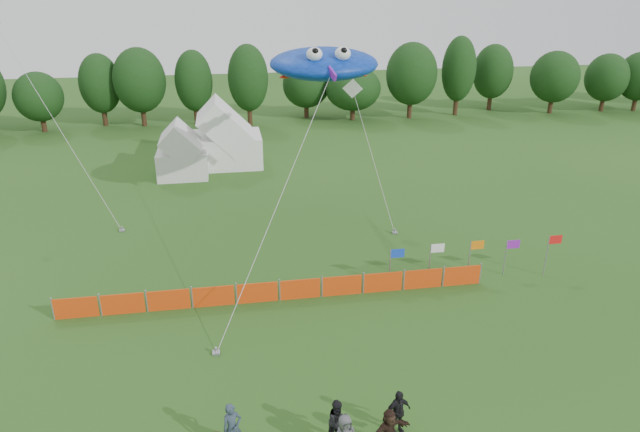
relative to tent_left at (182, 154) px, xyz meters
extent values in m
plane|color=#234C16|center=(6.88, -28.20, -1.68)|extent=(160.00, 160.00, 0.00)
cylinder|color=#382314|center=(-14.36, 16.30, -0.72)|extent=(0.50, 0.50, 1.91)
ellipsoid|color=black|center=(-14.36, 16.30, 1.77)|extent=(4.61, 4.61, 4.30)
cylinder|color=#382314|center=(-8.84, 18.01, -0.49)|extent=(0.50, 0.50, 2.38)
ellipsoid|color=black|center=(-8.84, 18.01, 2.62)|extent=(4.09, 4.09, 5.35)
cylinder|color=#382314|center=(-4.86, 17.19, -0.39)|extent=(0.50, 0.50, 2.57)
ellipsoid|color=black|center=(-4.86, 17.19, 2.97)|extent=(5.20, 5.20, 5.79)
cylinder|color=#382314|center=(0.44, 17.12, -0.45)|extent=(0.50, 0.50, 2.46)
ellipsoid|color=black|center=(0.44, 17.12, 2.77)|extent=(3.78, 3.78, 5.55)
cylinder|color=#382314|center=(5.90, 15.72, -0.35)|extent=(0.50, 0.50, 2.66)
ellipsoid|color=black|center=(5.90, 15.72, 3.13)|extent=(4.05, 4.05, 5.99)
cylinder|color=#382314|center=(12.16, 18.33, -0.69)|extent=(0.50, 0.50, 1.98)
ellipsoid|color=black|center=(12.16, 18.33, 1.90)|extent=(5.06, 5.06, 4.46)
cylinder|color=#382314|center=(16.87, 16.36, -0.75)|extent=(0.50, 0.50, 1.86)
ellipsoid|color=black|center=(16.87, 16.36, 1.68)|extent=(5.86, 5.86, 4.18)
cylinder|color=#382314|center=(23.16, 16.18, -0.37)|extent=(0.50, 0.50, 2.62)
ellipsoid|color=black|center=(23.16, 16.18, 3.05)|extent=(5.41, 5.41, 5.89)
cylinder|color=#382314|center=(28.66, 16.79, -0.29)|extent=(0.50, 0.50, 2.78)
ellipsoid|color=black|center=(28.66, 16.79, 3.34)|extent=(3.67, 3.67, 6.26)
cylinder|color=#382314|center=(33.55, 18.68, -0.47)|extent=(0.50, 0.50, 2.42)
ellipsoid|color=black|center=(33.55, 18.68, 2.69)|extent=(4.46, 4.46, 5.44)
cylinder|color=#382314|center=(39.58, 15.93, -0.56)|extent=(0.50, 0.50, 2.24)
ellipsoid|color=black|center=(39.58, 15.93, 2.36)|extent=(5.26, 5.26, 5.03)
cylinder|color=#382314|center=(45.97, 15.95, -0.63)|extent=(0.50, 0.50, 2.10)
ellipsoid|color=black|center=(45.97, 15.95, 2.12)|extent=(4.74, 4.74, 4.73)
cylinder|color=#382314|center=(49.73, 15.49, -0.60)|extent=(0.50, 0.50, 2.16)
ellipsoid|color=black|center=(49.73, 15.49, 2.23)|extent=(4.88, 4.88, 4.87)
cube|color=silver|center=(0.00, 0.00, -0.66)|extent=(3.69, 3.69, 2.03)
cube|color=white|center=(3.31, 2.35, -0.45)|extent=(5.60, 4.48, 2.46)
cube|color=red|center=(-3.65, -19.69, -1.18)|extent=(1.90, 0.06, 1.00)
cube|color=red|center=(-1.65, -19.69, -1.18)|extent=(1.90, 0.06, 1.00)
cube|color=red|center=(0.35, -19.69, -1.18)|extent=(1.90, 0.06, 1.00)
cube|color=red|center=(2.35, -19.69, -1.18)|extent=(1.90, 0.06, 1.00)
cube|color=red|center=(4.35, -19.69, -1.18)|extent=(1.90, 0.06, 1.00)
cube|color=red|center=(6.35, -19.69, -1.18)|extent=(1.90, 0.06, 1.00)
cube|color=red|center=(8.35, -19.69, -1.18)|extent=(1.90, 0.06, 1.00)
cube|color=red|center=(10.35, -19.69, -1.18)|extent=(1.90, 0.06, 1.00)
cube|color=red|center=(12.35, -19.69, -1.18)|extent=(1.90, 0.06, 1.00)
cube|color=red|center=(14.35, -19.69, -1.18)|extent=(1.90, 0.06, 1.00)
cylinder|color=gray|center=(10.88, -19.00, -0.75)|extent=(0.06, 0.06, 1.86)
cube|color=blue|center=(11.23, -19.00, -0.04)|extent=(0.70, 0.02, 0.45)
cylinder|color=gray|center=(12.88, -19.06, -0.67)|extent=(0.06, 0.06, 2.01)
cube|color=white|center=(13.23, -19.06, 0.11)|extent=(0.70, 0.02, 0.45)
cylinder|color=gray|center=(14.88, -19.18, -0.64)|extent=(0.06, 0.06, 2.08)
cube|color=orange|center=(15.23, -19.18, 0.17)|extent=(0.70, 0.02, 0.45)
cylinder|color=gray|center=(16.88, -19.02, -0.74)|extent=(0.06, 0.06, 1.88)
cube|color=purple|center=(17.23, -19.02, -0.02)|extent=(0.70, 0.02, 0.45)
cylinder|color=gray|center=(18.88, -19.42, -0.59)|extent=(0.06, 0.06, 2.17)
cube|color=red|center=(19.23, -19.42, 0.27)|extent=(0.70, 0.02, 0.45)
imported|color=#2D3C4B|center=(3.01, -28.59, -0.82)|extent=(0.73, 0.60, 1.72)
imported|color=black|center=(6.35, -28.85, -0.86)|extent=(0.98, 0.90, 1.63)
imported|color=black|center=(8.37, -28.74, -0.85)|extent=(1.04, 0.65, 1.65)
imported|color=black|center=(7.88, -29.43, -0.91)|extent=(1.49, 0.97, 1.54)
ellipsoid|color=blue|center=(9.01, -10.93, 7.94)|extent=(6.44, 5.10, 2.14)
sphere|color=white|center=(8.25, -12.26, 8.60)|extent=(0.86, 0.86, 0.86)
sphere|color=white|center=(9.78, -12.26, 8.60)|extent=(0.86, 0.86, 0.86)
ellipsoid|color=red|center=(7.38, -10.73, 7.38)|extent=(1.79, 0.78, 0.28)
ellipsoid|color=red|center=(10.64, -10.73, 7.38)|extent=(1.79, 0.78, 0.28)
cube|color=purple|center=(9.01, -13.27, 7.73)|extent=(0.37, 0.96, 0.70)
cylinder|color=#A5A5A5|center=(5.73, -18.18, 2.98)|extent=(6.59, 10.49, 9.34)
cube|color=gray|center=(2.45, -23.41, -1.63)|extent=(0.30, 0.30, 0.10)
cube|color=white|center=(11.18, -8.58, 6.09)|extent=(1.21, 0.34, 1.21)
cylinder|color=#A5A5A5|center=(12.03, -10.89, 2.20)|extent=(1.74, 4.65, 7.78)
cube|color=gray|center=(12.88, -13.20, -1.63)|extent=(0.30, 0.30, 0.10)
cylinder|color=#A5A5A5|center=(-6.49, -7.24, 4.10)|extent=(6.79, 5.96, 11.57)
cube|color=gray|center=(-3.12, -10.20, -1.63)|extent=(0.30, 0.30, 0.10)
camera|label=1|loc=(3.42, -42.86, 12.19)|focal=32.00mm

